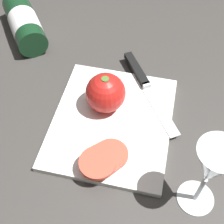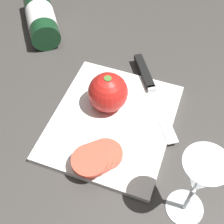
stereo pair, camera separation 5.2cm
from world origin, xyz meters
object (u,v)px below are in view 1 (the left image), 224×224
Objects in this scene: knife at (141,77)px; whole_tomato at (104,93)px; wine_glass at (212,169)px; tomato_slice_stack_near at (104,158)px; wine_bottle at (23,21)px.

whole_tomato is at bearing -68.03° from knife.
wine_glass is 1.66× the size of tomato_slice_stack_near.
whole_tomato is (-0.17, -0.22, -0.07)m from wine_glass.
knife is at bearing 145.54° from whole_tomato.
knife is (-0.28, -0.15, -0.11)m from wine_glass.
wine_bottle is 1.26× the size of knife.
tomato_slice_stack_near is (-0.03, -0.19, -0.10)m from wine_glass.
knife is at bearing 171.99° from tomato_slice_stack_near.
tomato_slice_stack_near is (0.14, 0.04, -0.03)m from whole_tomato.
wine_glass reaches higher than knife.
tomato_slice_stack_near is (0.25, -0.03, 0.01)m from knife.
wine_bottle is 2.72× the size of tomato_slice_stack_near.
wine_glass reaches higher than tomato_slice_stack_near.
whole_tomato is at bearing -166.39° from tomato_slice_stack_near.
wine_bottle is 0.65m from wine_glass.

